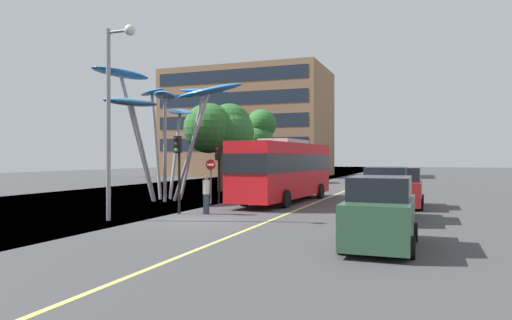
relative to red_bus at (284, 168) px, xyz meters
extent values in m
cube|color=#424244|center=(-1.14, -8.94, -2.08)|extent=(120.00, 240.00, 0.10)
cube|color=gray|center=(-11.20, -8.94, -2.05)|extent=(16.00, 240.00, 0.05)
cube|color=#E0D666|center=(1.80, -8.94, -2.03)|extent=(0.16, 144.00, 0.01)
cube|color=red|center=(0.00, 0.00, -0.12)|extent=(3.18, 10.88, 3.12)
cube|color=black|center=(0.00, 0.00, 0.32)|extent=(3.21, 10.99, 1.00)
cube|color=yellow|center=(0.38, 5.29, 1.14)|extent=(1.34, 0.19, 0.36)
cube|color=#B2B2B7|center=(0.00, 0.00, 1.56)|extent=(2.08, 3.88, 0.24)
cylinder|color=black|center=(1.44, 3.23, -1.55)|extent=(0.35, 0.98, 0.96)
cylinder|color=black|center=(-0.97, 3.40, -1.55)|extent=(0.35, 0.98, 0.96)
cylinder|color=black|center=(1.00, -3.03, -1.55)|extent=(0.35, 0.98, 0.96)
cylinder|color=black|center=(-1.42, -2.86, -1.55)|extent=(0.35, 0.98, 0.96)
cylinder|color=#9EA0A5|center=(-5.35, -1.56, 1.26)|extent=(2.57, 0.25, 6.65)
ellipsoid|color=#2D7FD1|center=(-4.17, -1.58, 4.56)|extent=(4.29, 1.42, 1.07)
cylinder|color=#9EA0A5|center=(-6.06, -0.16, 1.43)|extent=(1.30, 1.48, 6.96)
ellipsoid|color=#2D7FD1|center=(-5.55, 0.44, 4.89)|extent=(3.35, 3.55, 0.64)
cylinder|color=#9EA0A5|center=(-7.58, 0.33, 0.86)|extent=(0.63, 2.21, 5.83)
ellipsoid|color=#388EDB|center=(-7.77, 1.32, 3.74)|extent=(2.02, 3.85, 1.03)
cylinder|color=#9EA0A5|center=(-8.48, -0.55, 1.45)|extent=(1.50, 1.22, 6.99)
ellipsoid|color=#2D7FD1|center=(-9.09, -0.08, 4.92)|extent=(3.08, 2.76, 0.53)
cylinder|color=#9EA0A5|center=(-8.56, -2.51, 1.82)|extent=(1.84, 1.41, 7.75)
ellipsoid|color=#4299E0|center=(-9.34, -3.08, 5.67)|extent=(3.62, 3.25, 0.91)
cylinder|color=#9EA0A5|center=(-7.70, -3.12, 0.88)|extent=(0.75, 1.87, 5.87)
ellipsoid|color=#4CA3E5|center=(-7.95, -3.93, 3.78)|extent=(2.51, 3.92, 0.53)
cylinder|color=#9EA0A5|center=(-6.40, -2.84, 1.05)|extent=(0.87, 1.25, 6.19)
ellipsoid|color=#388EDB|center=(-6.10, -3.33, 4.13)|extent=(2.69, 3.29, 0.54)
cylinder|color=black|center=(-2.90, -7.28, -0.21)|extent=(0.12, 0.12, 3.64)
cube|color=black|center=(-2.90, -7.42, 1.22)|extent=(0.28, 0.24, 0.80)
sphere|color=#390706|center=(-2.90, -7.55, 1.48)|extent=(0.18, 0.18, 0.18)
sphere|color=#3A2707|center=(-2.90, -7.55, 1.22)|extent=(0.18, 0.18, 0.18)
sphere|color=green|center=(-2.90, -7.55, 0.96)|extent=(0.18, 0.18, 0.18)
cylinder|color=black|center=(-3.46, -1.71, -0.39)|extent=(0.12, 0.12, 3.27)
cube|color=black|center=(-3.46, -1.85, 0.85)|extent=(0.28, 0.24, 0.80)
sphere|color=red|center=(-3.46, -1.98, 1.11)|extent=(0.18, 0.18, 0.18)
sphere|color=#3A2707|center=(-3.46, -1.98, 0.85)|extent=(0.18, 0.18, 0.18)
sphere|color=black|center=(-3.46, -1.98, 0.59)|extent=(0.18, 0.18, 0.18)
cube|color=#2D5138|center=(6.67, -12.23, -1.23)|extent=(1.81, 4.31, 1.23)
cube|color=black|center=(6.67, -12.23, -0.28)|extent=(1.67, 2.37, 0.67)
cylinder|color=black|center=(7.58, -10.89, -1.73)|extent=(0.20, 0.60, 0.60)
cylinder|color=black|center=(5.77, -10.89, -1.73)|extent=(0.20, 0.60, 0.60)
cylinder|color=black|center=(7.58, -13.56, -1.73)|extent=(0.20, 0.60, 0.60)
cylinder|color=black|center=(5.77, -13.56, -1.73)|extent=(0.20, 0.60, 0.60)
cube|color=gray|center=(6.33, -5.97, -1.19)|extent=(1.74, 4.51, 1.31)
cube|color=black|center=(6.33, -5.97, -0.16)|extent=(1.61, 2.48, 0.75)
cylinder|color=black|center=(7.20, -4.57, -1.73)|extent=(0.20, 0.60, 0.60)
cylinder|color=black|center=(5.46, -4.57, -1.73)|extent=(0.20, 0.60, 0.60)
cylinder|color=black|center=(7.20, -7.37, -1.73)|extent=(0.20, 0.60, 0.60)
cylinder|color=black|center=(5.46, -7.37, -1.73)|extent=(0.20, 0.60, 0.60)
cube|color=maroon|center=(6.78, -0.42, -1.25)|extent=(1.76, 4.50, 1.20)
cube|color=black|center=(6.78, -0.42, -0.28)|extent=(1.62, 2.47, 0.73)
cylinder|color=black|center=(7.66, 0.97, -1.73)|extent=(0.20, 0.60, 0.60)
cylinder|color=black|center=(5.90, 0.97, -1.73)|extent=(0.20, 0.60, 0.60)
cylinder|color=black|center=(7.66, -1.82, -1.73)|extent=(0.20, 0.60, 0.60)
cylinder|color=black|center=(5.90, -1.82, -1.73)|extent=(0.20, 0.60, 0.60)
cylinder|color=gray|center=(-4.56, -10.25, 1.98)|extent=(0.18, 0.18, 8.01)
cylinder|color=gray|center=(-4.02, -10.25, 5.84)|extent=(1.08, 0.12, 0.12)
sphere|color=silver|center=(-3.48, -10.25, 5.84)|extent=(0.44, 0.44, 0.44)
cylinder|color=brown|center=(-7.34, 6.90, -0.25)|extent=(0.46, 0.46, 3.56)
sphere|color=#2D6B2D|center=(-6.81, 7.67, 2.62)|extent=(3.75, 3.75, 3.75)
sphere|color=#2D6B2D|center=(-8.19, 6.50, 2.93)|extent=(3.95, 3.95, 3.95)
sphere|color=#2D6B2D|center=(-6.99, 7.83, 3.23)|extent=(3.49, 3.49, 3.49)
cylinder|color=brown|center=(-7.58, 19.88, -0.39)|extent=(0.50, 0.50, 3.26)
sphere|color=#2D6B2D|center=(-8.19, 19.08, 4.20)|extent=(2.83, 2.83, 2.83)
sphere|color=#2D6B2D|center=(-8.67, 20.00, 4.16)|extent=(3.23, 3.23, 3.23)
sphere|color=#2D6B2D|center=(-8.48, 18.86, 2.63)|extent=(2.83, 2.83, 2.83)
cylinder|color=#2D3342|center=(-1.72, -6.83, -1.56)|extent=(0.29, 0.29, 0.93)
cylinder|color=#B2A89E|center=(-1.72, -6.83, -0.77)|extent=(0.34, 0.34, 0.66)
sphere|color=#937056|center=(-1.72, -6.83, -0.32)|extent=(0.22, 0.22, 0.22)
cylinder|color=gray|center=(-3.64, -2.41, -0.76)|extent=(0.08, 0.08, 2.53)
cylinder|color=red|center=(-3.64, -2.44, 0.20)|extent=(0.60, 0.03, 0.60)
cube|color=white|center=(-3.64, -2.47, 0.20)|extent=(0.40, 0.04, 0.11)
cube|color=#936B4C|center=(-17.10, 37.61, 5.65)|extent=(23.11, 13.65, 15.35)
cube|color=#1E2838|center=(-17.10, 30.77, 2.43)|extent=(21.72, 0.08, 1.72)
cube|color=#1E2838|center=(-17.10, 30.77, 5.50)|extent=(21.72, 0.08, 1.72)
cube|color=#1E2838|center=(-17.10, 30.77, 8.57)|extent=(21.72, 0.08, 1.72)
cube|color=#1E2838|center=(-17.10, 30.77, 11.64)|extent=(21.72, 0.08, 1.72)
camera|label=1|loc=(7.99, -26.16, 0.60)|focal=32.41mm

